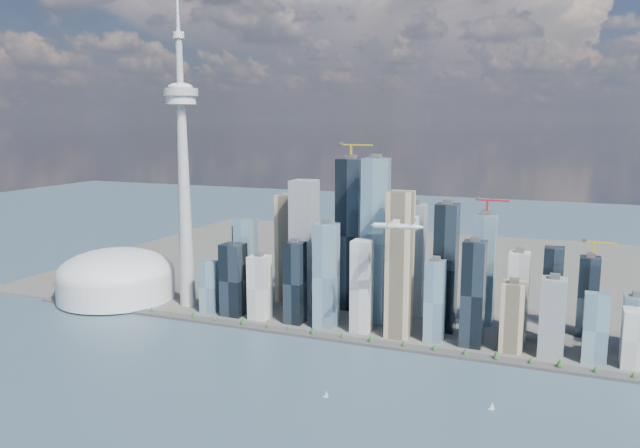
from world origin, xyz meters
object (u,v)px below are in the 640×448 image
at_px(airplane, 396,225).
at_px(sailboat_west, 326,395).
at_px(sailboat_east, 492,407).
at_px(needle_tower, 183,167).
at_px(dome_stadium, 116,277).

height_order(airplane, sailboat_west, airplane).
xyz_separation_m(airplane, sailboat_east, (141.53, -118.13, -172.98)).
xyz_separation_m(needle_tower, sailboat_west, (343.77, -241.43, -232.77)).
bearing_deg(sailboat_west, dome_stadium, 162.87).
height_order(airplane, sailboat_east, airplane).
bearing_deg(needle_tower, dome_stadium, -175.91).
relative_size(sailboat_west, sailboat_east, 1.00).
bearing_deg(needle_tower, sailboat_west, -35.08).
relative_size(needle_tower, sailboat_west, 57.61).
height_order(dome_stadium, sailboat_east, dome_stadium).
bearing_deg(airplane, sailboat_west, -109.55).
distance_m(needle_tower, airplane, 394.78).
height_order(dome_stadium, sailboat_west, dome_stadium).
bearing_deg(dome_stadium, needle_tower, 4.09).
bearing_deg(sailboat_east, dome_stadium, 161.79).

